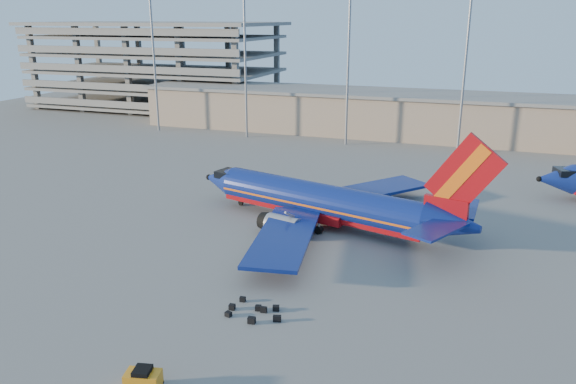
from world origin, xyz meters
name	(u,v)px	position (x,y,z in m)	size (l,w,h in m)	color
ground	(289,234)	(0.00, 0.00, 0.00)	(220.00, 220.00, 0.00)	slate
terminal_building	(436,115)	(10.00, 58.00, 4.32)	(122.00, 16.00, 8.50)	#9E836D
parking_garage	(157,61)	(-62.00, 74.05, 11.73)	(62.00, 32.00, 21.40)	slate
light_mast_row	(406,48)	(5.00, 46.00, 17.55)	(101.60, 1.60, 28.65)	gray
aircraft_main	(326,203)	(3.06, 3.88, 2.67)	(36.14, 34.30, 12.49)	navy
baggage_tug	(143,379)	(0.18, -28.55, 0.84)	(2.47, 1.80, 1.61)	orange
luggage_pile	(255,311)	(3.12, -17.34, 0.23)	(4.70, 3.34, 0.51)	black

